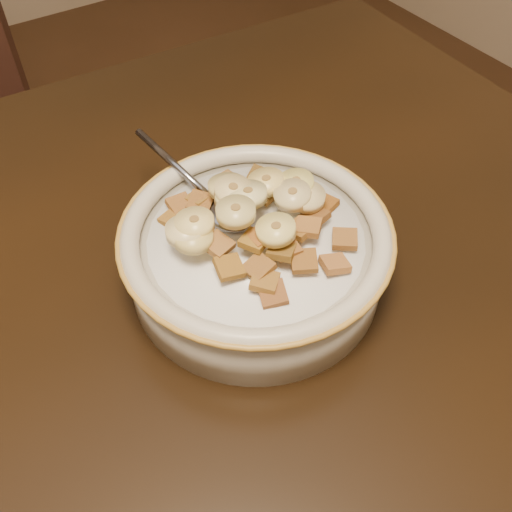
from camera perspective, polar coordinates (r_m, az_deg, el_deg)
cereal_bowl at (r=0.49m, az=0.00°, el=-0.31°), size 0.22×0.22×0.05m
milk at (r=0.47m, az=0.00°, el=1.78°), size 0.18×0.18×0.00m
spoon at (r=0.49m, az=-2.85°, el=4.29°), size 0.05×0.06×0.01m
cereal_square_0 at (r=0.48m, az=5.87°, el=3.96°), size 0.02×0.02×0.01m
cereal_square_1 at (r=0.50m, az=6.78°, el=5.17°), size 0.03×0.03×0.01m
cereal_square_2 at (r=0.49m, az=-7.54°, el=5.06°), size 0.02×0.02×0.01m
cereal_square_3 at (r=0.44m, az=2.98°, el=0.83°), size 0.02×0.02×0.01m
cereal_square_4 at (r=0.49m, az=-5.58°, el=5.35°), size 0.03×0.03×0.01m
cereal_square_5 at (r=0.44m, az=2.60°, el=0.52°), size 0.03×0.03×0.01m
cereal_square_6 at (r=0.43m, az=0.87°, el=-2.53°), size 0.03×0.03×0.01m
cereal_square_7 at (r=0.49m, az=1.00°, el=6.39°), size 0.02×0.02×0.01m
cereal_square_8 at (r=0.44m, az=-3.83°, el=1.13°), size 0.03×0.03×0.01m
cereal_square_9 at (r=0.48m, az=-1.31°, el=5.57°), size 0.03×0.03×0.01m
cereal_square_10 at (r=0.47m, az=-2.30°, el=4.52°), size 0.03×0.03×0.01m
cereal_square_11 at (r=0.44m, az=4.83°, el=-0.49°), size 0.03×0.03×0.01m
cereal_square_12 at (r=0.44m, az=-0.12°, el=1.57°), size 0.03×0.03×0.01m
cereal_square_13 at (r=0.44m, az=0.65°, el=2.07°), size 0.02×0.02×0.01m
cereal_square_14 at (r=0.52m, az=0.38°, el=7.96°), size 0.03×0.03×0.01m
cereal_square_15 at (r=0.51m, az=-2.96°, el=7.48°), size 0.02×0.02×0.01m
cereal_square_16 at (r=0.46m, az=5.24°, el=2.91°), size 0.03×0.03×0.01m
cereal_square_17 at (r=0.46m, az=8.87°, el=1.70°), size 0.03×0.03×0.01m
cereal_square_18 at (r=0.45m, az=7.90°, el=-0.78°), size 0.03×0.03×0.01m
cereal_square_19 at (r=0.46m, az=4.45°, el=2.73°), size 0.02×0.02×0.01m
cereal_square_20 at (r=0.50m, az=-5.68°, el=5.78°), size 0.02×0.03×0.01m
cereal_square_21 at (r=0.43m, az=1.71°, el=-3.82°), size 0.03×0.03×0.01m
cereal_square_22 at (r=0.49m, az=-8.22°, el=3.77°), size 0.03×0.03×0.01m
cereal_square_23 at (r=0.43m, az=0.27°, el=-1.14°), size 0.02×0.02×0.01m
cereal_square_24 at (r=0.43m, az=-2.70°, el=-1.13°), size 0.02×0.02×0.01m
banana_slice_0 at (r=0.48m, az=5.08°, el=5.93°), size 0.04×0.04×0.01m
banana_slice_1 at (r=0.44m, az=-6.30°, el=1.78°), size 0.04×0.04×0.02m
banana_slice_2 at (r=0.45m, az=-6.15°, el=3.26°), size 0.04×0.04×0.01m
banana_slice_3 at (r=0.47m, az=3.65°, el=6.07°), size 0.04×0.04×0.01m
banana_slice_4 at (r=0.46m, az=-0.80°, el=6.16°), size 0.04×0.04×0.01m
banana_slice_5 at (r=0.44m, az=-2.04°, el=4.42°), size 0.03×0.03×0.01m
banana_slice_6 at (r=0.49m, az=1.02°, el=7.38°), size 0.03×0.03×0.02m
banana_slice_7 at (r=0.48m, az=-2.95°, el=6.96°), size 0.04×0.04×0.02m
banana_slice_8 at (r=0.46m, az=-2.27°, el=6.53°), size 0.04×0.04×0.01m
banana_slice_9 at (r=0.47m, az=-2.27°, el=5.88°), size 0.04×0.04×0.01m
banana_slice_10 at (r=0.49m, az=4.00°, el=7.16°), size 0.04×0.04×0.02m
banana_slice_11 at (r=0.45m, az=-7.10°, el=2.48°), size 0.04×0.04×0.01m
banana_slice_12 at (r=0.44m, az=2.00°, el=2.62°), size 0.04×0.04×0.01m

